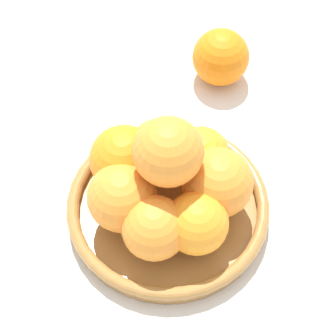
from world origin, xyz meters
name	(u,v)px	position (x,y,z in m)	size (l,w,h in m)	color
ground_plane	(168,212)	(0.00, 0.00, 0.00)	(4.00, 4.00, 0.00)	silver
fruit_bowl	(168,206)	(0.00, 0.00, 0.02)	(0.25, 0.25, 0.03)	#A57238
orange_pile	(167,178)	(0.00, 0.00, 0.08)	(0.19, 0.19, 0.14)	orange
stray_orange	(221,57)	(0.23, -0.07, 0.04)	(0.08, 0.08, 0.08)	orange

